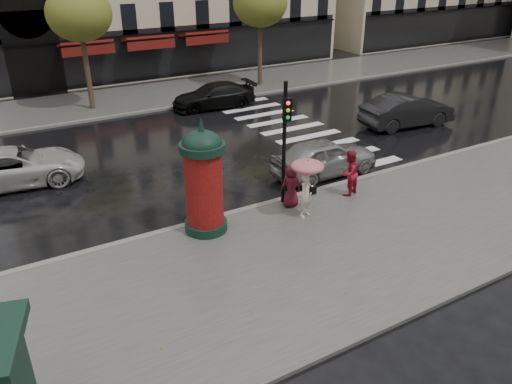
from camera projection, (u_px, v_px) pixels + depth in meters
ground at (305, 249)px, 15.22m from camera, size 160.00×160.00×0.00m
near_sidewalk at (315, 255)px, 14.81m from camera, size 90.00×7.00×0.12m
far_sidewalk at (123, 100)px, 29.97m from camera, size 90.00×6.00×0.12m
near_kerb at (256, 207)px, 17.52m from camera, size 90.00×0.25×0.14m
far_kerb at (138, 113)px, 27.63m from camera, size 90.00×0.25×0.14m
zebra_crossing at (293, 128)px, 25.39m from camera, size 3.60×11.75×0.01m
tree_far_left at (79, 14)px, 26.05m from camera, size 3.40×3.40×6.64m
tree_far_right at (260, 4)px, 31.00m from camera, size 3.40×3.40×6.64m
woman_umbrella at (307, 179)px, 16.23m from camera, size 1.08×1.08×2.08m
woman_red at (349, 173)px, 17.96m from camera, size 0.98×0.87×1.69m
man_burgundy at (291, 186)px, 17.17m from camera, size 0.83×0.63×1.53m
morris_column at (204, 178)px, 15.26m from camera, size 1.40×1.40×3.75m
traffic_light at (285, 133)px, 16.57m from camera, size 0.32×0.42×4.32m
car_silver at (324, 157)px, 19.89m from camera, size 4.47×1.81×1.52m
car_darkgrey at (407, 111)px, 25.43m from camera, size 5.09×2.27×1.62m
car_white at (14, 167)px, 19.11m from camera, size 5.39×2.93×1.43m
car_black at (214, 96)px, 28.46m from camera, size 4.94×2.40×1.39m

